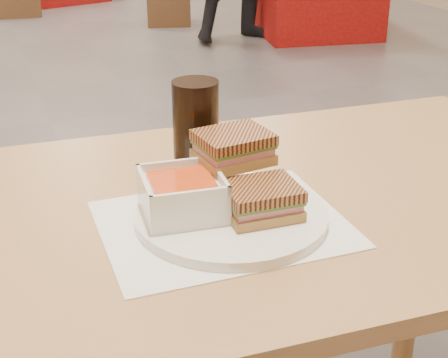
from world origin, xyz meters
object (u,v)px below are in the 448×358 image
object	(u,v)px
soup_bowl	(183,196)
cola_glass	(196,129)
panini_lower	(261,200)
plate	(231,216)
main_table	(256,258)

from	to	relation	value
soup_bowl	cola_glass	world-z (taller)	cola_glass
soup_bowl	cola_glass	xyz separation A→B (m)	(0.07, 0.16, 0.04)
panini_lower	cola_glass	bearing A→B (deg)	98.95
plate	panini_lower	size ratio (longest dim) A/B	2.64
cola_glass	plate	bearing A→B (deg)	-91.50
plate	soup_bowl	bearing A→B (deg)	163.41
panini_lower	cola_glass	xyz separation A→B (m)	(-0.03, 0.20, 0.04)
main_table	plate	bearing A→B (deg)	-139.09
panini_lower	cola_glass	size ratio (longest dim) A/B	0.65
plate	cola_glass	xyz separation A→B (m)	(0.00, 0.18, 0.07)
main_table	soup_bowl	size ratio (longest dim) A/B	9.84
main_table	cola_glass	xyz separation A→B (m)	(-0.06, 0.12, 0.20)
soup_bowl	plate	bearing A→B (deg)	-16.59
cola_glass	main_table	bearing A→B (deg)	-61.51
main_table	plate	world-z (taller)	plate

